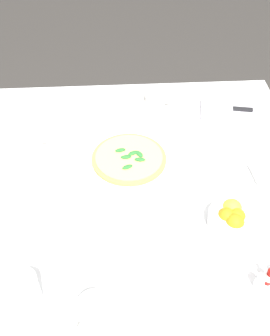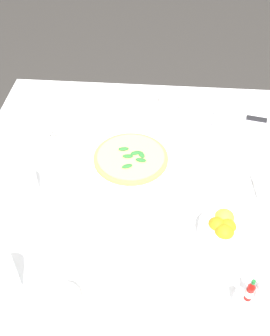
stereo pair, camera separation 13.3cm
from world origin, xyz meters
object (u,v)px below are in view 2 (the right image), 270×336
Objects in this scene: pizza at (131,158)px; coffee_cup_far_left at (39,132)px; salt_shaker at (238,296)px; coffee_cup_left_edge at (66,304)px; citrus_bowl at (224,229)px; water_glass_center_back at (26,183)px; dinner_knife at (243,117)px; water_glass_near_left at (5,279)px; menu_card at (258,186)px; pizza_plate at (131,161)px; coffee_cup_back_corner at (169,101)px; hot_sauce_bottle at (250,291)px; pepper_shaker at (260,290)px; napkin_folded at (243,120)px.

coffee_cup_far_left is (0.34, -0.10, 0.01)m from pizza.
coffee_cup_left_edge is at bearing 8.17° from salt_shaker.
coffee_cup_left_edge reaches higher than salt_shaker.
water_glass_center_back is at bearing -10.87° from citrus_bowl.
water_glass_near_left is at bearing 59.72° from dinner_knife.
water_glass_near_left is 1.39× the size of menu_card.
pizza_plate is 0.35m from coffee_cup_far_left.
citrus_bowl is (-0.29, 0.28, 0.00)m from pizza.
pizza_plate is 3.40× the size of water_glass_center_back.
coffee_cup_back_corner reaches higher than pizza.
water_glass_near_left is (0.27, 0.50, 0.03)m from pizza.
water_glass_near_left is 0.61m from hot_sauce_bottle.
dinner_knife is 0.72m from pepper_shaker.
coffee_cup_back_corner is 0.29m from napkin_folded.
pizza_plate is at bearing 44.03° from dinner_knife.
hot_sauce_bottle is at bearing 125.67° from pizza.
hot_sauce_bottle is 0.03m from pepper_shaker.
pepper_shaker reaches higher than pizza_plate.
pizza_plate is 0.36m from coffee_cup_back_corner.
coffee_cup_far_left is 2.36× the size of salt_shaker.
pizza is 1.05× the size of napkin_folded.
coffee_cup_left_edge is 2.31× the size of pepper_shaker.
dinner_knife is at bearing -167.84° from coffee_cup_far_left.
napkin_folded is 4.26× the size of salt_shaker.
water_glass_center_back is 1.14× the size of menu_card.
pizza_plate is 2.63× the size of coffee_cup_far_left.
dinner_knife is (-0.71, -0.42, -0.02)m from water_glass_center_back.
menu_card reaches higher than pepper_shaker.
citrus_bowl is 0.20m from salt_shaker.
pizza_plate is at bearing -54.33° from hot_sauce_bottle.
salt_shaker is at bearing 152.86° from water_glass_center_back.
pizza_plate is 1.39× the size of pizza.
water_glass_near_left is 0.64× the size of dinner_knife.
citrus_bowl reaches higher than menu_card.
coffee_cup_far_left is 0.76m from dinner_knife.
coffee_cup_far_left is 0.68m from coffee_cup_left_edge.
coffee_cup_back_corner reaches higher than pepper_shaker.
coffee_cup_far_left is at bearing 23.34° from dinner_knife.
pizza_plate is 2.33× the size of citrus_bowl.
citrus_bowl reaches higher than salt_shaker.
hot_sauce_bottle is (0.06, 0.73, 0.01)m from dinner_knife.
water_glass_center_back is 0.82× the size of water_glass_near_left.
pizza_plate is 0.59m from pepper_shaker.
hot_sauce_bottle reaches higher than coffee_cup_far_left.
salt_shaker is at bearing -171.83° from coffee_cup_left_edge.
pizza is 0.36m from coffee_cup_back_corner.
hot_sauce_bottle is at bearing 104.07° from citrus_bowl.
water_glass_near_left is (0.16, -0.04, 0.02)m from coffee_cup_left_edge.
water_glass_center_back is 1.83× the size of salt_shaker.
water_glass_near_left is at bearing 65.05° from coffee_cup_back_corner.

